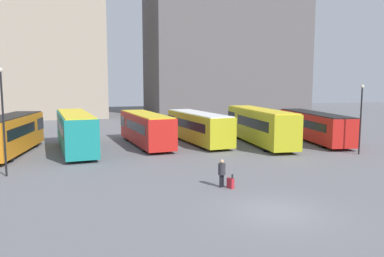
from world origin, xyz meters
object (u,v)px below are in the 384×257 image
object	(u,v)px
traveler	(222,171)
suitcase	(231,183)
bus_5	(314,125)
bus_2	(145,128)
lamp_post_1	(3,114)
bus_0	(11,133)
bus_3	(198,126)
bus_4	(259,125)
bus_1	(75,130)
lamp_post_0	(361,114)

from	to	relation	value
traveler	suitcase	world-z (taller)	traveler
bus_5	suitcase	size ratio (longest dim) A/B	15.51
bus_2	lamp_post_1	size ratio (longest dim) A/B	1.65
bus_5	traveler	distance (m)	20.06
bus_0	bus_2	distance (m)	11.41
bus_3	bus_4	xyz separation A→B (m)	(5.46, -2.24, 0.22)
bus_4	traveler	bearing A→B (deg)	151.05
lamp_post_1	bus_1	bearing A→B (deg)	63.90
suitcase	lamp_post_0	xyz separation A→B (m)	(13.87, 6.36, 3.05)
bus_5	bus_3	bearing A→B (deg)	89.11
bus_2	lamp_post_1	xyz separation A→B (m)	(-10.28, -9.45, 2.25)
bus_1	bus_3	world-z (taller)	bus_1
bus_2	traveler	bearing A→B (deg)	-179.41
bus_4	suitcase	world-z (taller)	bus_4
bus_0	bus_1	size ratio (longest dim) A/B	0.91
traveler	bus_3	bearing A→B (deg)	-33.59
bus_3	bus_5	size ratio (longest dim) A/B	0.87
bus_3	suitcase	bearing A→B (deg)	163.58
bus_5	bus_1	bearing A→B (deg)	97.02
bus_1	bus_0	bearing A→B (deg)	84.77
lamp_post_1	traveler	bearing A→B (deg)	-26.79
bus_3	traveler	distance (m)	15.83
suitcase	traveler	bearing A→B (deg)	28.94
bus_0	traveler	size ratio (longest dim) A/B	6.87
bus_2	lamp_post_0	size ratio (longest dim) A/B	1.95
bus_4	bus_5	size ratio (longest dim) A/B	0.99
bus_0	lamp_post_0	bearing A→B (deg)	-97.74
bus_0	lamp_post_1	bearing A→B (deg)	-163.70
bus_3	lamp_post_0	bearing A→B (deg)	-136.64
bus_4	bus_3	bearing A→B (deg)	72.42
bus_3	traveler	xyz separation A→B (m)	(-3.35, -15.46, -0.67)
bus_0	bus_4	size ratio (longest dim) A/B	0.87
bus_5	suitcase	xyz separation A→B (m)	(-14.52, -13.72, -1.29)
bus_5	bus_2	bearing A→B (deg)	91.92
bus_3	lamp_post_0	world-z (taller)	lamp_post_0
bus_3	bus_5	xyz separation A→B (m)	(11.57, -2.07, -0.04)
bus_5	lamp_post_1	world-z (taller)	lamp_post_1
bus_1	suitcase	world-z (taller)	bus_1
bus_1	bus_5	size ratio (longest dim) A/B	0.94
bus_2	suitcase	distance (m)	16.07
bus_3	lamp_post_1	size ratio (longest dim) A/B	1.66
bus_3	bus_4	size ratio (longest dim) A/B	0.89
bus_1	bus_5	bearing A→B (deg)	-98.18
bus_0	bus_4	xyz separation A→B (m)	(21.92, -1.00, 0.11)
bus_4	lamp_post_1	distance (m)	22.15
bus_1	bus_5	world-z (taller)	bus_1
bus_2	lamp_post_1	world-z (taller)	lamp_post_1
bus_0	bus_3	distance (m)	16.51
bus_0	bus_2	xyz separation A→B (m)	(11.33, 1.32, -0.09)
bus_1	lamp_post_1	world-z (taller)	lamp_post_1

